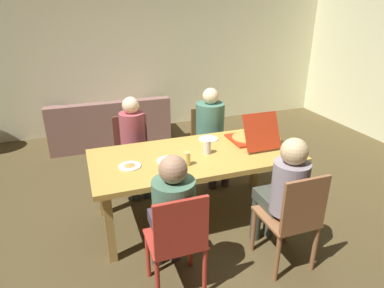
{
  "coord_description": "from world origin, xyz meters",
  "views": [
    {
      "loc": [
        -1.05,
        -2.86,
        2.15
      ],
      "look_at": [
        0.0,
        0.1,
        0.82
      ],
      "focal_mm": 31.24,
      "sensor_mm": 36.0,
      "label": 1
    }
  ],
  "objects_px": {
    "chair_0": "(293,218)",
    "drinking_glass_0": "(207,147)",
    "person_2": "(134,138)",
    "plate_1": "(208,139)",
    "person_3": "(212,127)",
    "dining_table": "(195,161)",
    "chair_2": "(133,147)",
    "drinking_glass_1": "(187,159)",
    "pizza_box_0": "(250,137)",
    "plate_0": "(168,160)",
    "person_0": "(284,189)",
    "chair_3": "(207,138)",
    "couch": "(110,126)",
    "person_1": "(172,210)",
    "chair_1": "(178,239)",
    "plate_2": "(130,166)"
  },
  "relations": [
    {
      "from": "dining_table",
      "to": "chair_0",
      "type": "relative_size",
      "value": 2.21
    },
    {
      "from": "chair_2",
      "to": "drinking_glass_0",
      "type": "xyz_separation_m",
      "value": [
        0.59,
        -0.98,
        0.32
      ]
    },
    {
      "from": "person_1",
      "to": "plate_0",
      "type": "height_order",
      "value": "person_1"
    },
    {
      "from": "chair_3",
      "to": "person_3",
      "type": "height_order",
      "value": "person_3"
    },
    {
      "from": "person_3",
      "to": "couch",
      "type": "relative_size",
      "value": 0.64
    },
    {
      "from": "chair_1",
      "to": "person_2",
      "type": "xyz_separation_m",
      "value": [
        0.0,
        1.73,
        0.15
      ]
    },
    {
      "from": "chair_3",
      "to": "drinking_glass_1",
      "type": "distance_m",
      "value": 1.34
    },
    {
      "from": "person_2",
      "to": "plate_1",
      "type": "bearing_deg",
      "value": -32.95
    },
    {
      "from": "chair_0",
      "to": "chair_2",
      "type": "distance_m",
      "value": 2.17
    },
    {
      "from": "chair_2",
      "to": "plate_1",
      "type": "xyz_separation_m",
      "value": [
        0.75,
        -0.64,
        0.25
      ]
    },
    {
      "from": "person_2",
      "to": "drinking_glass_0",
      "type": "relative_size",
      "value": 8.3
    },
    {
      "from": "drinking_glass_1",
      "to": "chair_0",
      "type": "bearing_deg",
      "value": -49.16
    },
    {
      "from": "person_2",
      "to": "drinking_glass_0",
      "type": "distance_m",
      "value": 1.03
    },
    {
      "from": "chair_0",
      "to": "chair_3",
      "type": "height_order",
      "value": "chair_0"
    },
    {
      "from": "chair_3",
      "to": "chair_0",
      "type": "bearing_deg",
      "value": -90.0
    },
    {
      "from": "pizza_box_0",
      "to": "plate_0",
      "type": "distance_m",
      "value": 0.99
    },
    {
      "from": "dining_table",
      "to": "chair_3",
      "type": "height_order",
      "value": "chair_3"
    },
    {
      "from": "person_1",
      "to": "person_2",
      "type": "relative_size",
      "value": 1.01
    },
    {
      "from": "person_0",
      "to": "chair_3",
      "type": "height_order",
      "value": "person_0"
    },
    {
      "from": "couch",
      "to": "plate_1",
      "type": "bearing_deg",
      "value": -67.84
    },
    {
      "from": "chair_0",
      "to": "person_3",
      "type": "xyz_separation_m",
      "value": [
        -0.0,
        1.75,
        0.19
      ]
    },
    {
      "from": "chair_1",
      "to": "dining_table",
      "type": "bearing_deg",
      "value": 62.84
    },
    {
      "from": "person_3",
      "to": "drinking_glass_0",
      "type": "bearing_deg",
      "value": -115.84
    },
    {
      "from": "person_1",
      "to": "person_0",
      "type": "bearing_deg",
      "value": -1.25
    },
    {
      "from": "chair_3",
      "to": "drinking_glass_0",
      "type": "distance_m",
      "value": 1.06
    },
    {
      "from": "person_2",
      "to": "plate_1",
      "type": "relative_size",
      "value": 5.41
    },
    {
      "from": "pizza_box_0",
      "to": "person_1",
      "type": "bearing_deg",
      "value": -142.26
    },
    {
      "from": "drinking_glass_0",
      "to": "person_2",
      "type": "bearing_deg",
      "value": 125.84
    },
    {
      "from": "dining_table",
      "to": "pizza_box_0",
      "type": "distance_m",
      "value": 0.69
    },
    {
      "from": "dining_table",
      "to": "drinking_glass_1",
      "type": "height_order",
      "value": "drinking_glass_1"
    },
    {
      "from": "person_0",
      "to": "plate_2",
      "type": "xyz_separation_m",
      "value": [
        -1.17,
        0.75,
        0.06
      ]
    },
    {
      "from": "person_1",
      "to": "drinking_glass_0",
      "type": "bearing_deg",
      "value": 52.14
    },
    {
      "from": "drinking_glass_1",
      "to": "couch",
      "type": "height_order",
      "value": "drinking_glass_1"
    },
    {
      "from": "couch",
      "to": "drinking_glass_1",
      "type": "bearing_deg",
      "value": -80.64
    },
    {
      "from": "dining_table",
      "to": "person_2",
      "type": "bearing_deg",
      "value": 120.79
    },
    {
      "from": "drinking_glass_0",
      "to": "couch",
      "type": "distance_m",
      "value": 2.63
    },
    {
      "from": "drinking_glass_0",
      "to": "chair_1",
      "type": "bearing_deg",
      "value": -123.2
    },
    {
      "from": "plate_1",
      "to": "person_0",
      "type": "bearing_deg",
      "value": -78.31
    },
    {
      "from": "chair_2",
      "to": "plate_1",
      "type": "bearing_deg",
      "value": -40.44
    },
    {
      "from": "chair_1",
      "to": "drinking_glass_0",
      "type": "height_order",
      "value": "chair_1"
    },
    {
      "from": "plate_1",
      "to": "person_3",
      "type": "bearing_deg",
      "value": 63.11
    },
    {
      "from": "drinking_glass_0",
      "to": "drinking_glass_1",
      "type": "relative_size",
      "value": 1.05
    },
    {
      "from": "person_0",
      "to": "chair_3",
      "type": "distance_m",
      "value": 1.73
    },
    {
      "from": "chair_3",
      "to": "person_3",
      "type": "distance_m",
      "value": 0.25
    },
    {
      "from": "person_0",
      "to": "plate_1",
      "type": "relative_size",
      "value": 5.52
    },
    {
      "from": "person_0",
      "to": "chair_2",
      "type": "relative_size",
      "value": 1.34
    },
    {
      "from": "chair_2",
      "to": "chair_3",
      "type": "height_order",
      "value": "chair_3"
    },
    {
      "from": "drinking_glass_1",
      "to": "person_1",
      "type": "bearing_deg",
      "value": -118.71
    },
    {
      "from": "chair_0",
      "to": "drinking_glass_0",
      "type": "distance_m",
      "value": 1.07
    },
    {
      "from": "chair_2",
      "to": "drinking_glass_1",
      "type": "bearing_deg",
      "value": -74.74
    }
  ]
}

